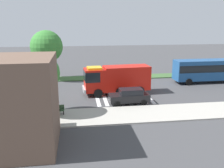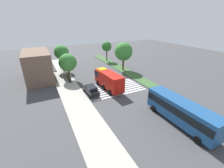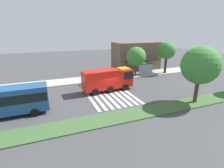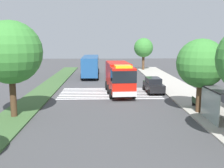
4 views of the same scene
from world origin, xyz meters
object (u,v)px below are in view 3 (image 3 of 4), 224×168
parked_car_mid (199,69)px  bus_stop_shelter (145,67)px  bench_near_shelter (129,74)px  sidewalk_tree_center (167,51)px  street_lamp (167,59)px  median_tree_far_west (200,66)px  fire_truck (109,79)px  parked_car_west (96,79)px  sidewalk_tree_west (136,57)px

parked_car_mid → bus_stop_shelter: 13.76m
parked_car_mid → bus_stop_shelter: bearing=169.0°
bench_near_shelter → sidewalk_tree_center: sidewalk_tree_center is taller
street_lamp → median_tree_far_west: (-6.87, -15.04, 1.89)m
parked_car_mid → bench_near_shelter: size_ratio=2.67×
bench_near_shelter → street_lamp: bearing=-4.3°
parked_car_mid → median_tree_far_west: 20.57m
bus_stop_shelter → street_lamp: (5.24, -0.66, 1.50)m
fire_truck → street_lamp: 17.31m
parked_car_west → parked_car_mid: (25.50, 0.00, -0.01)m
parked_car_west → sidewalk_tree_center: sidewalk_tree_center is taller
fire_truck → sidewalk_tree_west: 10.81m
street_lamp → sidewalk_tree_west: sidewalk_tree_west is taller
fire_truck → parked_car_west: bearing=99.7°
parked_car_west → sidewalk_tree_center: bearing=5.4°
bench_near_shelter → street_lamp: street_lamp is taller
parked_car_west → bus_stop_shelter: size_ratio=1.31×
parked_car_west → sidewalk_tree_west: size_ratio=0.74×
parked_car_west → bench_near_shelter: bearing=15.5°
bench_near_shelter → sidewalk_tree_west: bearing=-11.1°
median_tree_far_west → parked_car_west: bearing=128.1°
fire_truck → parked_car_mid: bearing=5.3°
parked_car_west → bus_stop_shelter: (11.99, 2.47, 0.98)m
street_lamp → bus_stop_shelter: bearing=172.8°
fire_truck → sidewalk_tree_west: sidewalk_tree_west is taller
bench_near_shelter → median_tree_far_west: bearing=-81.4°
sidewalk_tree_center → sidewalk_tree_west: bearing=180.0°
fire_truck → sidewalk_tree_west: size_ratio=1.39×
parked_car_west → parked_car_mid: bearing=-1.8°
bench_near_shelter → street_lamp: 9.68m
fire_truck → parked_car_mid: size_ratio=2.03×
bus_stop_shelter → street_lamp: 5.49m
sidewalk_tree_west → median_tree_far_west: size_ratio=0.82×
sidewalk_tree_west → median_tree_far_west: bearing=-86.7°
parked_car_mid → street_lamp: street_lamp is taller
bus_stop_shelter → fire_truck: bearing=-149.0°
sidewalk_tree_center → parked_car_west: bearing=-172.7°
parked_car_mid → sidewalk_tree_west: bearing=171.5°
bench_near_shelter → median_tree_far_west: 16.58m
fire_truck → street_lamp: street_lamp is taller
parked_car_west → median_tree_far_west: 17.37m
parked_car_mid → sidewalk_tree_center: 9.51m
parked_car_mid → sidewalk_tree_center: bearing=164.3°
parked_car_mid → sidewalk_tree_west: (-16.01, 2.20, 3.39)m
parked_car_mid → bench_near_shelter: bearing=171.2°
parked_car_west → bus_stop_shelter: bus_stop_shelter is taller
bench_near_shelter → median_tree_far_west: (2.37, -15.73, 4.69)m
median_tree_far_west → sidewalk_tree_center: bearing=65.8°
parked_car_mid → parked_car_west: bearing=179.3°
parked_car_west → sidewalk_tree_center: size_ratio=0.65×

